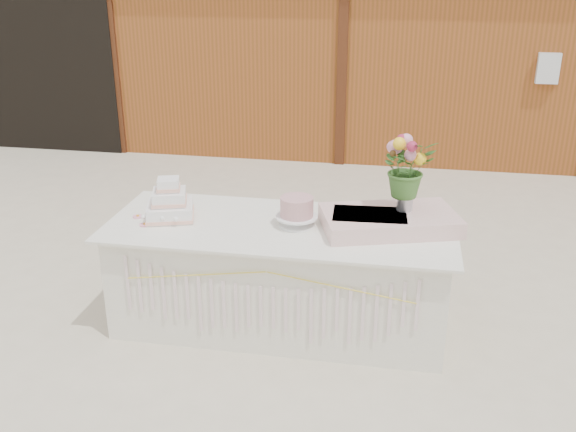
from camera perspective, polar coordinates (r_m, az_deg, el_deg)
The scene contains 9 objects.
ground at distance 4.77m, azimuth -0.66°, elevation -9.39°, with size 80.00×80.00×0.00m, color beige.
barn at distance 10.06m, azimuth 6.08°, elevation 17.17°, with size 12.60×4.60×3.30m.
cake_table at distance 4.57m, azimuth -0.69°, elevation -5.27°, with size 2.40×1.00×0.77m.
wedding_cake at distance 4.58m, azimuth -10.46°, elevation 1.00°, with size 0.40×0.40×0.29m.
pink_cake_stand at distance 4.36m, azimuth 0.79°, elevation 0.53°, with size 0.29×0.29×0.21m.
satin_runner at distance 4.40m, azimuth 9.00°, elevation -0.40°, with size 0.90×0.52×0.11m, color beige.
flower_vase at distance 4.42m, azimuth 10.36°, elevation 1.44°, with size 0.11×0.11×0.15m, color #B8B8BD.
bouquet at distance 4.33m, azimuth 10.60°, elevation 4.84°, with size 0.36×0.31×0.40m, color #3E6E2C.
loose_flowers at distance 4.68m, azimuth -12.24°, elevation 0.13°, with size 0.15×0.35×0.02m, color pink, non-canonical shape.
Camera 1 is at (0.79, -4.00, 2.47)m, focal length 40.00 mm.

